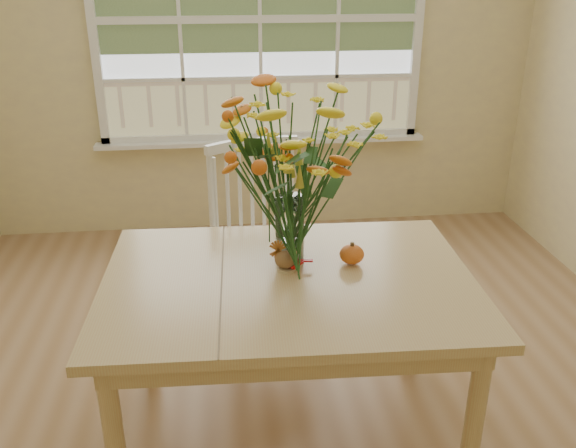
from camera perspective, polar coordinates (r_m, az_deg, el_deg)
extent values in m
cube|color=#99714A|center=(2.94, 1.28, -17.56)|extent=(4.00, 4.50, 0.01)
cube|color=beige|center=(4.49, -2.64, 16.11)|extent=(4.00, 0.02, 2.70)
cube|color=silver|center=(4.45, -2.67, 18.64)|extent=(2.20, 0.00, 1.60)
cube|color=white|center=(4.55, -2.42, 7.73)|extent=(2.42, 0.12, 0.03)
cube|color=tan|center=(2.41, 0.06, -5.44)|extent=(1.49, 1.09, 0.04)
cube|color=tan|center=(2.44, 0.05, -6.88)|extent=(1.37, 0.97, 0.10)
cylinder|color=tan|center=(2.33, -15.82, -19.47)|extent=(0.07, 0.07, 0.74)
cylinder|color=tan|center=(3.00, -12.97, -8.34)|extent=(0.07, 0.07, 0.74)
cylinder|color=tan|center=(2.42, 16.94, -17.70)|extent=(0.07, 0.07, 0.74)
cylinder|color=tan|center=(3.07, 11.40, -7.39)|extent=(0.07, 0.07, 0.74)
cube|color=white|center=(3.18, -2.12, -3.08)|extent=(0.60, 0.58, 0.05)
cube|color=white|center=(3.23, -3.38, 2.73)|extent=(0.48, 0.17, 0.56)
cylinder|color=white|center=(3.11, -4.19, -9.33)|extent=(0.04, 0.04, 0.48)
cylinder|color=white|center=(3.40, -6.13, -6.30)|extent=(0.04, 0.04, 0.48)
cylinder|color=white|center=(3.23, 2.25, -7.95)|extent=(0.04, 0.04, 0.48)
cylinder|color=white|center=(3.51, -0.18, -5.16)|extent=(0.04, 0.04, 0.48)
cylinder|color=white|center=(2.50, 0.17, -0.33)|extent=(0.12, 0.12, 0.27)
ellipsoid|color=#D25A18|center=(2.50, 5.98, -2.92)|extent=(0.10, 0.10, 0.08)
cylinder|color=#CCB78C|center=(2.45, -0.17, -4.21)|extent=(0.07, 0.07, 0.01)
ellipsoid|color=brown|center=(2.43, -0.18, -3.36)|extent=(0.10, 0.08, 0.08)
ellipsoid|color=#38160F|center=(2.44, 0.10, -3.53)|extent=(0.08, 0.08, 0.07)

